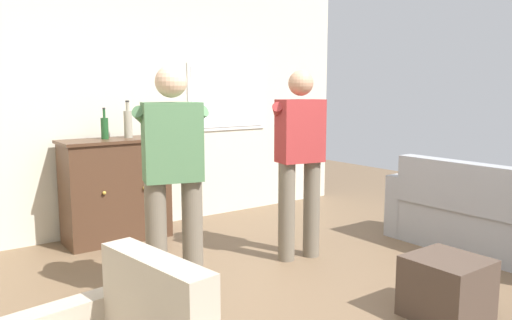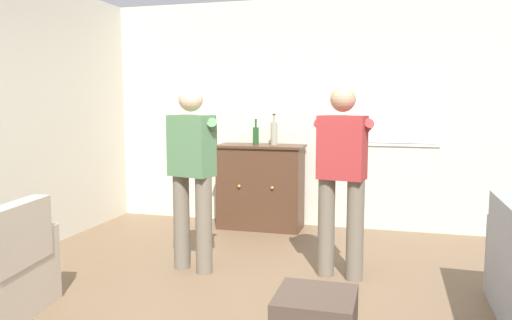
{
  "view_description": "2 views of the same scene",
  "coord_description": "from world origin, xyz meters",
  "views": [
    {
      "loc": [
        -2.35,
        -2.49,
        1.52
      ],
      "look_at": [
        -0.32,
        0.29,
        1.03
      ],
      "focal_mm": 35.0,
      "sensor_mm": 36.0,
      "label": 1
    },
    {
      "loc": [
        0.96,
        -3.52,
        1.54
      ],
      "look_at": [
        -0.12,
        0.39,
        1.07
      ],
      "focal_mm": 35.0,
      "sensor_mm": 36.0,
      "label": 2
    }
  ],
  "objects": [
    {
      "name": "wall_back_with_window",
      "position": [
        0.02,
        2.66,
        1.4
      ],
      "size": [
        5.2,
        0.15,
        2.8
      ],
      "color": "beige",
      "rests_on": "ground"
    },
    {
      "name": "sideboard_cabinet",
      "position": [
        -0.58,
        2.3,
        0.52
      ],
      "size": [
        1.05,
        0.49,
        1.03
      ],
      "color": "#472D1E",
      "rests_on": "ground"
    },
    {
      "name": "person_standing_right",
      "position": [
        0.54,
        0.81,
        0.94
      ],
      "size": [
        0.55,
        0.51,
        1.68
      ],
      "color": "#6B6051",
      "rests_on": "ground"
    },
    {
      "name": "bottle_wine_green",
      "position": [
        -0.42,
        2.32,
        1.18
      ],
      "size": [
        0.08,
        0.08,
        0.38
      ],
      "color": "gray",
      "rests_on": "sideboard_cabinet"
    },
    {
      "name": "person_standing_left",
      "position": [
        -0.78,
        0.64,
        0.94
      ],
      "size": [
        0.54,
        0.52,
        1.68
      ],
      "color": "#6B6051",
      "rests_on": "ground"
    },
    {
      "name": "ground",
      "position": [
        0.0,
        0.0,
        0.0
      ],
      "size": [
        10.4,
        10.4,
        0.0
      ],
      "primitive_type": "plane",
      "color": "brown"
    },
    {
      "name": "bottle_liquor_amber",
      "position": [
        -0.66,
        2.34,
        1.14
      ],
      "size": [
        0.07,
        0.07,
        0.31
      ],
      "color": "#1E4C23",
      "rests_on": "sideboard_cabinet"
    }
  ]
}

